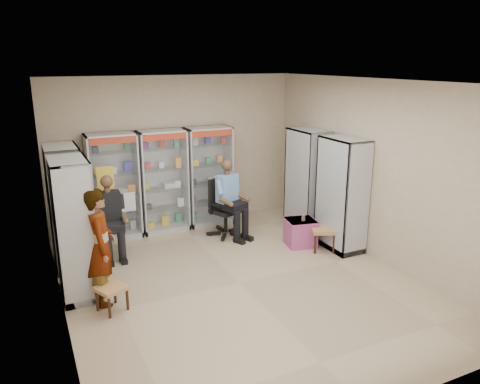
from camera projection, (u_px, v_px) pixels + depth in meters
name	position (u px, v px, depth m)	size (l,w,h in m)	color
floor	(239.00, 283.00, 7.14)	(6.00, 6.00, 0.00)	tan
room_shell	(239.00, 156.00, 6.60)	(5.02, 6.02, 3.01)	tan
cabinet_back_left	(114.00, 187.00, 8.70)	(0.90, 0.50, 2.00)	#B5B8BC
cabinet_back_mid	(163.00, 181.00, 9.10)	(0.90, 0.50, 2.00)	#B4B6BC
cabinet_back_right	(209.00, 176.00, 9.49)	(0.90, 0.50, 2.00)	#A4A7AB
cabinet_right_far	(307.00, 180.00, 9.18)	(0.50, 0.90, 2.00)	#A5A8AC
cabinet_right_near	(342.00, 194.00, 8.22)	(0.50, 0.90, 2.00)	#A1A3A8
cabinet_left_far	(66.00, 207.00, 7.51)	(0.50, 0.90, 2.00)	#B5B9BD
cabinet_left_near	(75.00, 229.00, 6.56)	(0.50, 0.90, 2.00)	#9DA1A4
wooden_chair	(110.00, 228.00, 8.11)	(0.42, 0.42, 0.94)	black
seated_customer	(109.00, 218.00, 8.01)	(0.44, 0.60, 1.34)	black
office_chair	(226.00, 208.00, 8.95)	(0.60, 0.60, 1.11)	black
seated_shopkeeper	(227.00, 201.00, 8.86)	(0.46, 0.64, 1.41)	#78BDEE
pink_trunk	(300.00, 232.00, 8.54)	(0.50, 0.48, 0.48)	#B64993
tea_glass	(303.00, 218.00, 8.43)	(0.07, 0.07, 0.10)	#532A07
woven_stool_a	(323.00, 239.00, 8.33)	(0.41, 0.41, 0.41)	olive
woven_stool_b	(112.00, 298.00, 6.32)	(0.36, 0.36, 0.36)	olive
standing_man	(101.00, 247.00, 6.37)	(0.61, 0.40, 1.66)	#97979A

